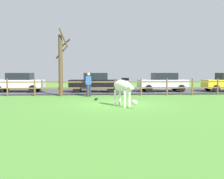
% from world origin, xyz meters
% --- Properties ---
extents(ground_plane, '(60.00, 60.00, 0.00)m').
position_xyz_m(ground_plane, '(0.00, 0.00, 0.00)').
color(ground_plane, '#549338').
extents(parking_asphalt, '(28.00, 7.40, 0.05)m').
position_xyz_m(parking_asphalt, '(0.00, 9.30, 0.03)').
color(parking_asphalt, '#47474C').
rests_on(parking_asphalt, ground_plane).
extents(paddock_fence, '(20.78, 0.11, 1.23)m').
position_xyz_m(paddock_fence, '(-0.66, 5.00, 0.70)').
color(paddock_fence, brown).
rests_on(paddock_fence, ground_plane).
extents(bare_tree, '(1.12, 1.25, 4.68)m').
position_xyz_m(bare_tree, '(-3.52, 4.94, 2.27)').
color(bare_tree, '#513A23').
rests_on(bare_tree, ground_plane).
extents(zebra, '(1.20, 1.73, 1.41)m').
position_xyz_m(zebra, '(0.25, -0.93, 0.93)').
color(zebra, white).
rests_on(zebra, ground_plane).
extents(crow_on_grass, '(0.22, 0.10, 0.20)m').
position_xyz_m(crow_on_grass, '(-1.07, 1.45, 0.13)').
color(crow_on_grass, black).
rests_on(crow_on_grass, ground_plane).
extents(parked_car_black, '(4.04, 1.96, 1.56)m').
position_xyz_m(parked_car_black, '(-1.20, 7.97, 0.84)').
color(parked_car_black, black).
rests_on(parked_car_black, parking_asphalt).
extents(parked_car_silver, '(4.04, 1.97, 1.56)m').
position_xyz_m(parked_car_silver, '(4.51, 8.06, 0.84)').
color(parked_car_silver, '#B7BABF').
rests_on(parked_car_silver, parking_asphalt).
extents(parked_car_white, '(4.04, 1.95, 1.56)m').
position_xyz_m(parked_car_white, '(-7.39, 8.30, 0.84)').
color(parked_car_white, white).
rests_on(parked_car_white, parking_asphalt).
extents(visitor_near_fence, '(0.37, 0.24, 1.64)m').
position_xyz_m(visitor_near_fence, '(-1.58, 4.38, 0.91)').
color(visitor_near_fence, '#232847').
rests_on(visitor_near_fence, ground_plane).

